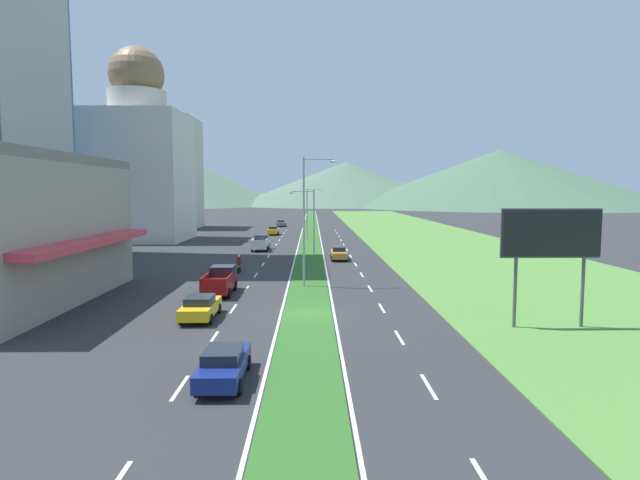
% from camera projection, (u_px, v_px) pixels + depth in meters
% --- Properties ---
extents(ground_plane, '(600.00, 600.00, 0.00)m').
position_uv_depth(ground_plane, '(307.00, 314.00, 34.06)').
color(ground_plane, '#2D2D30').
extents(grass_median, '(3.20, 240.00, 0.06)m').
position_uv_depth(grass_median, '(310.00, 236.00, 93.79)').
color(grass_median, '#2D6023').
rests_on(grass_median, ground_plane).
extents(grass_verge_right, '(24.00, 240.00, 0.06)m').
position_uv_depth(grass_verge_right, '(424.00, 236.00, 94.11)').
color(grass_verge_right, '#518438').
rests_on(grass_verge_right, ground_plane).
extents(lane_dash_left_1, '(0.16, 2.80, 0.01)m').
position_uv_depth(lane_dash_left_1, '(180.00, 388.00, 21.26)').
color(lane_dash_left_1, silver).
rests_on(lane_dash_left_1, ground_plane).
extents(lane_dash_left_2, '(0.16, 2.80, 0.01)m').
position_uv_depth(lane_dash_left_2, '(213.00, 338.00, 28.45)').
color(lane_dash_left_2, silver).
rests_on(lane_dash_left_2, ground_plane).
extents(lane_dash_left_3, '(0.16, 2.80, 0.01)m').
position_uv_depth(lane_dash_left_3, '(233.00, 309.00, 35.64)').
color(lane_dash_left_3, silver).
rests_on(lane_dash_left_3, ground_plane).
extents(lane_dash_left_4, '(0.16, 2.80, 0.01)m').
position_uv_depth(lane_dash_left_4, '(247.00, 289.00, 42.83)').
color(lane_dash_left_4, silver).
rests_on(lane_dash_left_4, ground_plane).
extents(lane_dash_left_5, '(0.16, 2.80, 0.01)m').
position_uv_depth(lane_dash_left_5, '(256.00, 275.00, 50.02)').
color(lane_dash_left_5, silver).
rests_on(lane_dash_left_5, ground_plane).
extents(lane_dash_left_6, '(0.16, 2.80, 0.01)m').
position_uv_depth(lane_dash_left_6, '(263.00, 265.00, 57.21)').
color(lane_dash_left_6, silver).
rests_on(lane_dash_left_6, ground_plane).
extents(lane_dash_left_7, '(0.16, 2.80, 0.01)m').
position_uv_depth(lane_dash_left_7, '(268.00, 256.00, 64.40)').
color(lane_dash_left_7, silver).
rests_on(lane_dash_left_7, ground_plane).
extents(lane_dash_left_8, '(0.16, 2.80, 0.01)m').
position_uv_depth(lane_dash_left_8, '(273.00, 250.00, 71.59)').
color(lane_dash_left_8, silver).
rests_on(lane_dash_left_8, ground_plane).
extents(lane_dash_left_9, '(0.16, 2.80, 0.01)m').
position_uv_depth(lane_dash_left_9, '(276.00, 245.00, 78.78)').
color(lane_dash_left_9, silver).
rests_on(lane_dash_left_9, ground_plane).
extents(lane_dash_left_10, '(0.16, 2.80, 0.01)m').
position_uv_depth(lane_dash_left_10, '(279.00, 240.00, 85.97)').
color(lane_dash_left_10, silver).
rests_on(lane_dash_left_10, ground_plane).
extents(lane_dash_left_11, '(0.16, 2.80, 0.01)m').
position_uv_depth(lane_dash_left_11, '(282.00, 236.00, 93.16)').
color(lane_dash_left_11, silver).
rests_on(lane_dash_left_11, ground_plane).
extents(lane_dash_left_12, '(0.16, 2.80, 0.01)m').
position_uv_depth(lane_dash_left_12, '(284.00, 233.00, 100.35)').
color(lane_dash_left_12, silver).
rests_on(lane_dash_left_12, ground_plane).
extents(lane_dash_left_13, '(0.16, 2.80, 0.01)m').
position_uv_depth(lane_dash_left_13, '(286.00, 230.00, 107.54)').
color(lane_dash_left_13, silver).
rests_on(lane_dash_left_13, ground_plane).
extents(lane_dash_right_1, '(0.16, 2.80, 0.01)m').
position_uv_depth(lane_dash_right_1, '(429.00, 386.00, 21.42)').
color(lane_dash_right_1, silver).
rests_on(lane_dash_right_1, ground_plane).
extents(lane_dash_right_2, '(0.16, 2.80, 0.01)m').
position_uv_depth(lane_dash_right_2, '(399.00, 337.00, 28.61)').
color(lane_dash_right_2, silver).
rests_on(lane_dash_right_2, ground_plane).
extents(lane_dash_right_3, '(0.16, 2.80, 0.01)m').
position_uv_depth(lane_dash_right_3, '(382.00, 308.00, 35.80)').
color(lane_dash_right_3, silver).
rests_on(lane_dash_right_3, ground_plane).
extents(lane_dash_right_4, '(0.16, 2.80, 0.01)m').
position_uv_depth(lane_dash_right_4, '(370.00, 289.00, 42.99)').
color(lane_dash_right_4, silver).
rests_on(lane_dash_right_4, ground_plane).
extents(lane_dash_right_5, '(0.16, 2.80, 0.01)m').
position_uv_depth(lane_dash_right_5, '(362.00, 275.00, 50.18)').
color(lane_dash_right_5, silver).
rests_on(lane_dash_right_5, ground_plane).
extents(lane_dash_right_6, '(0.16, 2.80, 0.01)m').
position_uv_depth(lane_dash_right_6, '(356.00, 264.00, 57.36)').
color(lane_dash_right_6, silver).
rests_on(lane_dash_right_6, ground_plane).
extents(lane_dash_right_7, '(0.16, 2.80, 0.01)m').
position_uv_depth(lane_dash_right_7, '(351.00, 256.00, 64.55)').
color(lane_dash_right_7, silver).
rests_on(lane_dash_right_7, ground_plane).
extents(lane_dash_right_8, '(0.16, 2.80, 0.01)m').
position_uv_depth(lane_dash_right_8, '(347.00, 250.00, 71.74)').
color(lane_dash_right_8, silver).
rests_on(lane_dash_right_8, ground_plane).
extents(lane_dash_right_9, '(0.16, 2.80, 0.01)m').
position_uv_depth(lane_dash_right_9, '(344.00, 244.00, 78.93)').
color(lane_dash_right_9, silver).
rests_on(lane_dash_right_9, ground_plane).
extents(lane_dash_right_10, '(0.16, 2.80, 0.01)m').
position_uv_depth(lane_dash_right_10, '(341.00, 240.00, 86.12)').
color(lane_dash_right_10, silver).
rests_on(lane_dash_right_10, ground_plane).
extents(lane_dash_right_11, '(0.16, 2.80, 0.01)m').
position_uv_depth(lane_dash_right_11, '(339.00, 236.00, 93.31)').
color(lane_dash_right_11, silver).
rests_on(lane_dash_right_11, ground_plane).
extents(lane_dash_right_12, '(0.16, 2.80, 0.01)m').
position_uv_depth(lane_dash_right_12, '(337.00, 233.00, 100.50)').
color(lane_dash_right_12, silver).
rests_on(lane_dash_right_12, ground_plane).
extents(lane_dash_right_13, '(0.16, 2.80, 0.01)m').
position_uv_depth(lane_dash_right_13, '(335.00, 230.00, 107.69)').
color(lane_dash_right_13, silver).
rests_on(lane_dash_right_13, ground_plane).
extents(edge_line_median_left, '(0.16, 240.00, 0.01)m').
position_uv_depth(edge_line_median_left, '(301.00, 236.00, 93.77)').
color(edge_line_median_left, silver).
rests_on(edge_line_median_left, ground_plane).
extents(edge_line_median_right, '(0.16, 240.00, 0.01)m').
position_uv_depth(edge_line_median_right, '(320.00, 236.00, 93.82)').
color(edge_line_median_right, silver).
rests_on(edge_line_median_right, ground_plane).
extents(domed_building, '(14.89, 14.89, 31.11)m').
position_uv_depth(domed_building, '(139.00, 161.00, 84.79)').
color(domed_building, silver).
rests_on(domed_building, ground_plane).
extents(midrise_colored, '(14.27, 14.27, 23.79)m').
position_uv_depth(midrise_colored, '(164.00, 174.00, 113.37)').
color(midrise_colored, beige).
rests_on(midrise_colored, ground_plane).
extents(hill_far_left, '(186.46, 186.46, 43.77)m').
position_uv_depth(hill_far_left, '(127.00, 168.00, 310.61)').
color(hill_far_left, '#516B56').
rests_on(hill_far_left, ground_plane).
extents(hill_far_center, '(133.34, 133.34, 25.47)m').
position_uv_depth(hill_far_center, '(346.00, 184.00, 306.87)').
color(hill_far_center, '#516B56').
rests_on(hill_far_center, ground_plane).
extents(hill_far_right, '(166.14, 166.14, 30.05)m').
position_uv_depth(hill_far_right, '(499.00, 178.00, 274.50)').
color(hill_far_right, '#47664C').
rests_on(hill_far_right, ground_plane).
extents(street_lamp_near, '(2.83, 0.43, 10.84)m').
position_uv_depth(street_lamp_near, '(307.00, 214.00, 43.44)').
color(street_lamp_near, '#99999E').
rests_on(street_lamp_near, ground_plane).
extents(street_lamp_mid, '(3.15, 0.49, 8.17)m').
position_uv_depth(street_lamp_mid, '(311.00, 217.00, 65.66)').
color(street_lamp_mid, '#99999E').
rests_on(street_lamp_mid, ground_plane).
extents(street_lamp_far, '(3.11, 0.44, 8.49)m').
position_uv_depth(street_lamp_far, '(309.00, 210.00, 87.79)').
color(street_lamp_far, '#99999E').
rests_on(street_lamp_far, ground_plane).
extents(billboard_roadside, '(5.88, 0.28, 7.03)m').
position_uv_depth(billboard_roadside, '(551.00, 238.00, 30.11)').
color(billboard_roadside, '#4C4C51').
rests_on(billboard_roadside, ground_plane).
extents(car_0, '(1.94, 4.40, 1.60)m').
position_uv_depth(car_0, '(273.00, 231.00, 96.37)').
color(car_0, yellow).
rests_on(car_0, ground_plane).
extents(car_1, '(1.89, 4.76, 1.47)m').
position_uv_depth(car_1, '(224.00, 364.00, 21.90)').
color(car_1, navy).
rests_on(car_1, ground_plane).
extents(car_2, '(2.01, 4.69, 1.48)m').
position_uv_depth(car_2, '(200.00, 307.00, 32.76)').
color(car_2, yellow).
rests_on(car_2, ground_plane).
extents(car_3, '(1.86, 4.77, 1.54)m').
position_uv_depth(car_3, '(339.00, 253.00, 61.23)').
color(car_3, '#C6842D').
rests_on(car_3, ground_plane).
extents(car_4, '(2.01, 4.47, 1.49)m').
position_uv_depth(car_4, '(281.00, 223.00, 119.72)').
color(car_4, slate).
rests_on(car_4, ground_plane).
extents(pickup_truck_0, '(2.18, 5.40, 2.00)m').
position_uv_depth(pickup_truck_0, '(261.00, 243.00, 71.27)').
color(pickup_truck_0, silver).
rests_on(pickup_truck_0, ground_plane).
extents(pickup_truck_1, '(2.18, 5.40, 2.00)m').
position_uv_depth(pickup_truck_1, '(220.00, 281.00, 40.98)').
color(pickup_truck_1, maroon).
rests_on(pickup_truck_1, ground_plane).
extents(motorcycle_rider, '(0.36, 2.00, 1.80)m').
position_uv_depth(motorcycle_rider, '(239.00, 265.00, 51.45)').
color(motorcycle_rider, black).
rests_on(motorcycle_rider, ground_plane).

